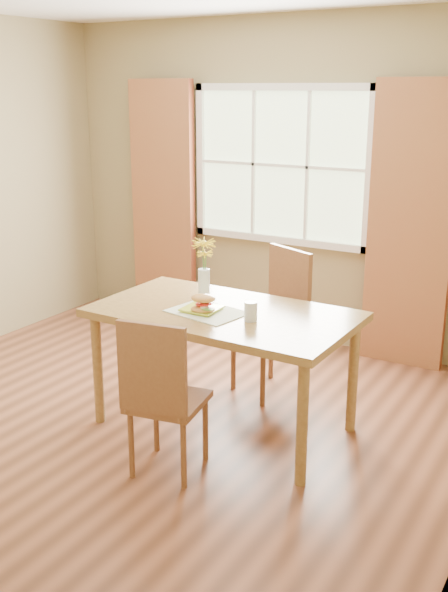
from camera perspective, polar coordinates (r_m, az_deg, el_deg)
room at (r=4.34m, az=-6.28°, el=6.40°), size 4.24×3.84×2.74m
window at (r=5.91m, az=4.69°, el=10.68°), size 1.62×0.06×1.32m
curtain_left at (r=6.47m, az=-5.03°, el=7.63°), size 0.65×0.08×2.20m
curtain_right at (r=5.49m, az=15.07°, el=5.45°), size 0.65×0.08×2.20m
dining_table at (r=4.34m, az=-0.02°, el=-2.23°), size 1.64×0.94×0.79m
chair_near at (r=3.86m, az=-5.17°, el=-7.85°), size 0.46×0.46×0.95m
chair_far at (r=4.96m, az=4.47°, el=-1.53°), size 0.58×0.58×1.04m
placemat at (r=4.28m, az=-1.40°, el=-1.32°), size 0.50×0.41×0.01m
plate at (r=4.30m, az=-1.84°, el=-1.12°), size 0.22×0.22×0.01m
croissant_sandwich at (r=4.22m, az=-1.73°, el=-0.63°), size 0.18×0.15×0.12m
water_glass at (r=4.12m, az=2.22°, el=-1.31°), size 0.08×0.08×0.12m
flower_vase at (r=4.53m, az=-1.67°, el=2.75°), size 0.16×0.16×0.40m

